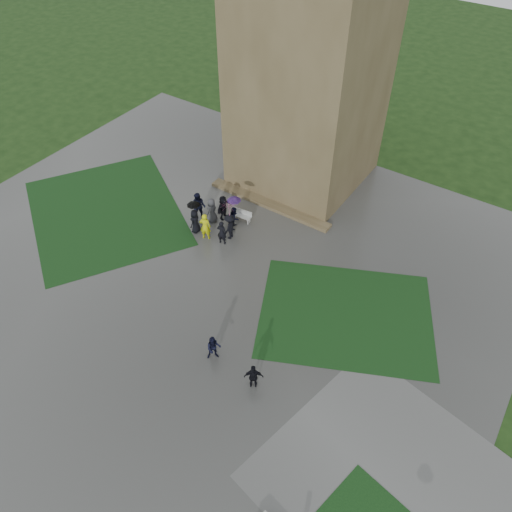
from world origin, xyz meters
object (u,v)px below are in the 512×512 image
Objects in this scene: bench at (242,215)px; pedestrian_near at (254,377)px; pedestrian_mid at (214,348)px; tower at (312,48)px.

pedestrian_near is (7.44, -9.62, 0.38)m from bench.
pedestrian_near is at bearing -46.39° from pedestrian_mid.
bench is (-0.60, -6.64, -8.60)m from tower.
pedestrian_mid is at bearing -38.77° from pedestrian_near.
tower is 18.52m from pedestrian_mid.
bench is at bearing -85.24° from pedestrian_near.
bench is 12.17m from pedestrian_near.
tower reaches higher than pedestrian_mid.
pedestrian_mid reaches higher than bench.
tower is at bearing 64.58° from pedestrian_mid.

